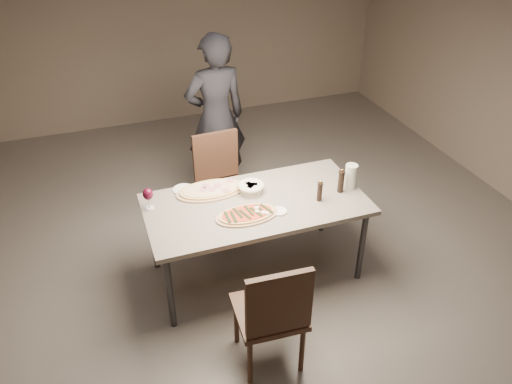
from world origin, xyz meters
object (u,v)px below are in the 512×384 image
object	(u,v)px
bread_basket	(251,187)
chair_far	(220,178)
diner	(216,118)
zucchini_pizza	(247,214)
ham_pizza	(211,190)
chair_near	(273,311)
dining_table	(256,208)
pepper_mill_left	(320,191)
carafe	(351,176)

from	to	relation	value
bread_basket	chair_far	world-z (taller)	chair_far
bread_basket	diner	bearing A→B (deg)	87.56
zucchini_pizza	ham_pizza	size ratio (longest dim) A/B	0.85
ham_pizza	chair_near	xyz separation A→B (m)	(0.07, -1.26, -0.22)
bread_basket	chair_far	xyz separation A→B (m)	(-0.10, 0.62, -0.25)
dining_table	chair_far	bearing A→B (deg)	96.21
dining_table	chair_far	world-z (taller)	chair_far
zucchini_pizza	pepper_mill_left	distance (m)	0.63
pepper_mill_left	bread_basket	bearing A→B (deg)	147.89
chair_far	bread_basket	bearing A→B (deg)	96.15
pepper_mill_left	diner	size ratio (longest dim) A/B	0.11
bread_basket	pepper_mill_left	bearing A→B (deg)	-32.11
zucchini_pizza	diner	bearing A→B (deg)	102.77
dining_table	bread_basket	bearing A→B (deg)	85.56
dining_table	ham_pizza	size ratio (longest dim) A/B	3.03
bread_basket	chair_far	distance (m)	0.68
zucchini_pizza	carafe	distance (m)	0.97
pepper_mill_left	chair_far	world-z (taller)	chair_far
bread_basket	chair_near	distance (m)	1.19
chair_near	zucchini_pizza	bearing A→B (deg)	86.73
dining_table	bread_basket	xyz separation A→B (m)	(0.01, 0.16, 0.10)
carafe	chair_near	xyz separation A→B (m)	(-1.06, -0.93, -0.31)
ham_pizza	diner	distance (m)	1.20
zucchini_pizza	carafe	xyz separation A→B (m)	(0.96, 0.11, 0.09)
chair_far	diner	world-z (taller)	diner
pepper_mill_left	chair_near	distance (m)	1.15
zucchini_pizza	chair_far	bearing A→B (deg)	107.12
pepper_mill_left	zucchini_pizza	bearing A→B (deg)	-178.59
chair_near	dining_table	bearing A→B (deg)	80.49
bread_basket	chair_far	bearing A→B (deg)	98.91
pepper_mill_left	chair_far	distance (m)	1.13
dining_table	pepper_mill_left	xyz separation A→B (m)	(0.50, -0.14, 0.14)
dining_table	chair_near	distance (m)	1.02
bread_basket	pepper_mill_left	xyz separation A→B (m)	(0.49, -0.30, 0.04)
chair_near	pepper_mill_left	bearing A→B (deg)	52.64
carafe	chair_near	distance (m)	1.44
zucchini_pizza	bread_basket	bearing A→B (deg)	85.92
zucchini_pizza	chair_far	distance (m)	0.97
dining_table	chair_near	xyz separation A→B (m)	(-0.23, -0.98, -0.15)
carafe	pepper_mill_left	bearing A→B (deg)	-164.11
dining_table	chair_far	xyz separation A→B (m)	(-0.08, 0.78, -0.15)
ham_pizza	pepper_mill_left	bearing A→B (deg)	-41.54
pepper_mill_left	carafe	world-z (taller)	carafe
ham_pizza	chair_near	size ratio (longest dim) A/B	0.61
chair_near	diner	bearing A→B (deg)	86.58
bread_basket	diner	size ratio (longest dim) A/B	0.13
ham_pizza	carafe	world-z (taller)	carafe
dining_table	zucchini_pizza	xyz separation A→B (m)	(-0.13, -0.16, 0.07)
ham_pizza	carafe	bearing A→B (deg)	-29.82
dining_table	carafe	distance (m)	0.85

